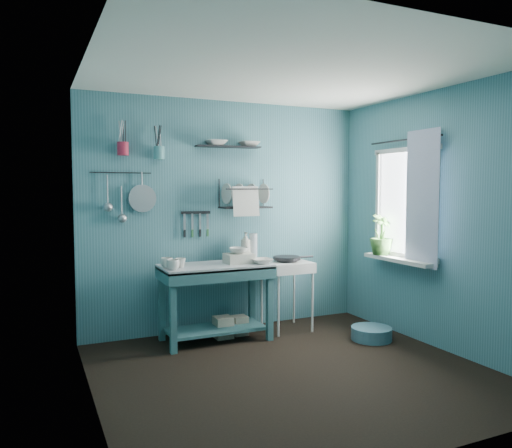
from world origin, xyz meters
name	(u,v)px	position (x,y,z in m)	size (l,w,h in m)	color
floor	(292,372)	(0.00, 0.00, 0.00)	(3.20, 3.20, 0.00)	black
ceiling	(294,71)	(0.00, 0.00, 2.50)	(3.20, 3.20, 0.00)	silver
wall_back	(227,216)	(0.00, 1.50, 1.25)	(3.20, 3.20, 0.00)	#386872
wall_front	(423,242)	(0.00, -1.50, 1.25)	(3.20, 3.20, 0.00)	#386872
wall_left	(91,232)	(-1.60, 0.00, 1.25)	(3.00, 3.00, 0.00)	#386872
wall_right	(439,220)	(1.60, 0.00, 1.25)	(3.00, 3.00, 0.00)	#386872
work_counter	(216,302)	(-0.29, 1.10, 0.39)	(1.11, 0.55, 0.78)	#2E5C60
mug_left	(173,265)	(-0.77, 0.94, 0.83)	(0.12, 0.12, 0.10)	silver
mug_mid	(180,263)	(-0.67, 1.04, 0.83)	(0.10, 0.10, 0.09)	silver
mug_right	(167,263)	(-0.79, 1.10, 0.83)	(0.12, 0.12, 0.10)	silver
wash_tub	(239,258)	(-0.04, 1.08, 0.83)	(0.28, 0.22, 0.10)	#BAB8AA
tub_bowl	(239,251)	(-0.04, 1.08, 0.91)	(0.20, 0.20, 0.06)	silver
soap_bottle	(246,246)	(0.13, 1.30, 0.93)	(0.12, 0.12, 0.30)	#BAB8AA
water_bottle	(253,246)	(0.23, 1.32, 0.92)	(0.09, 0.09, 0.28)	#ACB6BF
counter_bowl	(262,261)	(0.16, 0.95, 0.81)	(0.22, 0.22, 0.05)	silver
hotplate_stand	(287,295)	(0.56, 1.16, 0.38)	(0.47, 0.47, 0.75)	silver
frying_pan	(287,258)	(0.56, 1.16, 0.79)	(0.30, 0.30, 0.04)	black
knife_strip	(196,213)	(-0.37, 1.47, 1.30)	(0.32, 0.02, 0.03)	black
dish_rack	(246,194)	(0.16, 1.37, 1.50)	(0.55, 0.24, 0.32)	black
upper_shelf	(228,147)	(-0.03, 1.40, 2.00)	(0.70, 0.18, 0.01)	black
shelf_bowl_left	(216,141)	(-0.16, 1.40, 2.05)	(0.23, 0.23, 0.06)	silver
shelf_bowl_right	(249,139)	(0.22, 1.40, 2.09)	(0.23, 0.23, 0.06)	silver
utensil_cup_magenta	(123,149)	(-1.13, 1.42, 1.94)	(0.11, 0.11, 0.13)	#AC1F38
utensil_cup_teal	(159,153)	(-0.77, 1.42, 1.91)	(0.11, 0.11, 0.13)	teal
colander	(142,198)	(-0.94, 1.45, 1.45)	(0.28, 0.28, 0.03)	#9D9FA4
ladle_outer	(107,190)	(-1.28, 1.46, 1.54)	(0.01, 0.01, 0.30)	#9D9FA4
ladle_inner	(122,201)	(-1.15, 1.46, 1.42)	(0.01, 0.01, 0.30)	#9D9FA4
hook_rail	(121,173)	(-1.15, 1.47, 1.71)	(0.01, 0.01, 0.60)	black
window_glass	(406,203)	(1.59, 0.45, 1.40)	(1.10, 1.10, 0.00)	white
windowsill	(398,260)	(1.50, 0.45, 0.81)	(0.16, 0.95, 0.04)	silver
curtain	(422,199)	(1.52, 0.15, 1.45)	(1.35, 1.35, 0.00)	silver
curtain_rod	(404,140)	(1.54, 0.45, 2.05)	(0.02, 0.02, 1.05)	black
potted_plant	(381,235)	(1.49, 0.72, 1.05)	(0.25, 0.25, 0.44)	#366729
storage_tin_large	(223,327)	(-0.19, 1.15, 0.11)	(0.18, 0.18, 0.22)	gray
storage_tin_small	(240,325)	(0.01, 1.18, 0.10)	(0.15, 0.15, 0.20)	gray
floor_basin	(371,333)	(1.17, 0.46, 0.07)	(0.41, 0.41, 0.13)	#406D7D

